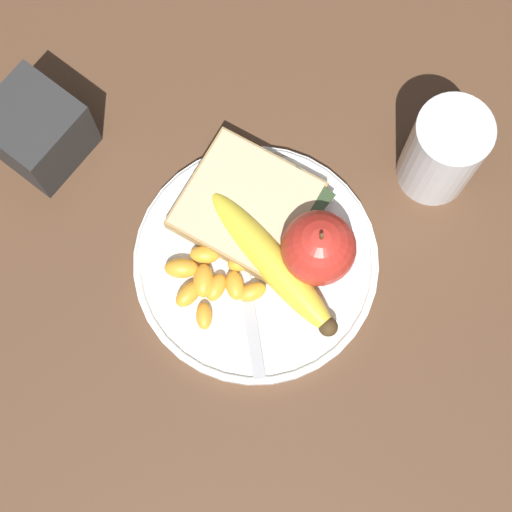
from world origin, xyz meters
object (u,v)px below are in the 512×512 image
at_px(banana, 272,263).
at_px(jam_packet, 306,201).
at_px(apple, 319,248).
at_px(bread_slice, 247,205).
at_px(condiment_caddy, 37,131).
at_px(fork, 243,267).
at_px(juice_glass, 442,153).
at_px(plate, 256,262).

relative_size(banana, jam_packet, 3.78).
bearing_deg(apple, banana, 49.84).
bearing_deg(bread_slice, jam_packet, -137.48).
relative_size(banana, condiment_caddy, 2.25).
height_order(apple, banana, apple).
bearing_deg(fork, juice_glass, -70.35).
bearing_deg(fork, bread_slice, -12.23).
height_order(juice_glass, apple, juice_glass).
height_order(plate, banana, banana).
distance_m(apple, bread_slice, 0.09).
distance_m(plate, condiment_caddy, 0.25).
xyz_separation_m(juice_glass, condiment_caddy, (0.33, 0.22, -0.01)).
distance_m(banana, fork, 0.03).
height_order(plate, juice_glass, juice_glass).
xyz_separation_m(jam_packet, condiment_caddy, (0.25, 0.11, 0.02)).
bearing_deg(apple, condiment_caddy, 13.76).
distance_m(juice_glass, apple, 0.15).
bearing_deg(fork, condiment_caddy, 48.30).
relative_size(apple, banana, 0.44).
height_order(fork, jam_packet, jam_packet).
bearing_deg(bread_slice, plate, 137.41).
distance_m(plate, jam_packet, 0.08).
height_order(apple, fork, apple).
height_order(banana, condiment_caddy, condiment_caddy).
height_order(bread_slice, fork, bread_slice).
xyz_separation_m(plate, juice_glass, (-0.08, -0.19, 0.05)).
bearing_deg(apple, jam_packet, -42.30).
height_order(juice_glass, banana, juice_glass).
bearing_deg(plate, bread_slice, -42.59).
height_order(banana, jam_packet, banana).
height_order(plate, apple, apple).
xyz_separation_m(fork, jam_packet, (-0.01, -0.09, 0.01)).
bearing_deg(fork, apple, -90.61).
relative_size(plate, bread_slice, 1.78).
bearing_deg(fork, plate, -71.62).
bearing_deg(apple, fork, 45.72).
xyz_separation_m(juice_glass, jam_packet, (0.08, 0.11, -0.03)).
xyz_separation_m(plate, banana, (-0.02, -0.00, 0.02)).
distance_m(juice_glass, banana, 0.20).
xyz_separation_m(banana, condiment_caddy, (0.27, 0.04, 0.01)).
bearing_deg(banana, plate, 17.22).
height_order(bread_slice, jam_packet, same).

